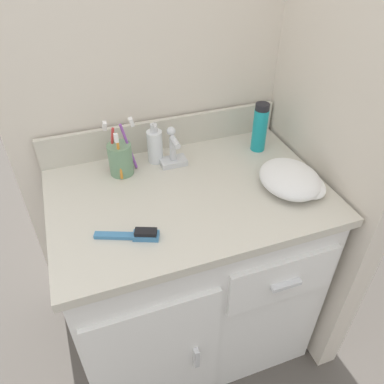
% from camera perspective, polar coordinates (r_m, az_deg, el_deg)
% --- Properties ---
extents(ground_plane, '(6.00, 6.00, 0.00)m').
position_cam_1_polar(ground_plane, '(1.78, -0.34, -20.28)').
color(ground_plane, '#4C4742').
extents(wall_back, '(1.05, 0.08, 2.20)m').
position_cam_1_polar(wall_back, '(1.32, -5.74, 19.67)').
color(wall_back, beige).
rests_on(wall_back, ground_plane).
extents(wall_right, '(0.08, 0.66, 2.20)m').
position_cam_1_polar(wall_right, '(1.25, 21.85, 16.08)').
color(wall_right, beige).
rests_on(wall_right, ground_plane).
extents(vanity, '(0.87, 0.60, 0.79)m').
position_cam_1_polar(vanity, '(1.44, -0.40, -11.92)').
color(vanity, white).
rests_on(vanity, ground_plane).
extents(backsplash, '(0.87, 0.02, 0.11)m').
position_cam_1_polar(backsplash, '(1.37, -4.43, 8.87)').
color(backsplash, beige).
rests_on(backsplash, vanity).
extents(sink_faucet, '(0.09, 0.09, 0.14)m').
position_cam_1_polar(sink_faucet, '(1.28, -2.90, 6.05)').
color(sink_faucet, silver).
rests_on(sink_faucet, vanity).
extents(toothbrush_cup, '(0.10, 0.10, 0.19)m').
position_cam_1_polar(toothbrush_cup, '(1.25, -10.84, 5.10)').
color(toothbrush_cup, gray).
rests_on(toothbrush_cup, vanity).
extents(soap_dispenser, '(0.05, 0.06, 0.15)m').
position_cam_1_polar(soap_dispenser, '(1.29, -5.67, 7.05)').
color(soap_dispenser, white).
rests_on(soap_dispenser, vanity).
extents(shaving_cream_can, '(0.05, 0.05, 0.18)m').
position_cam_1_polar(shaving_cream_can, '(1.36, 10.31, 9.64)').
color(shaving_cream_can, teal).
rests_on(shaving_cream_can, vanity).
extents(hairbrush, '(0.17, 0.09, 0.03)m').
position_cam_1_polar(hairbrush, '(1.03, -8.52, -6.48)').
color(hairbrush, teal).
rests_on(hairbrush, vanity).
extents(hand_towel, '(0.19, 0.22, 0.07)m').
position_cam_1_polar(hand_towel, '(1.21, 15.19, 1.81)').
color(hand_towel, white).
rests_on(hand_towel, vanity).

